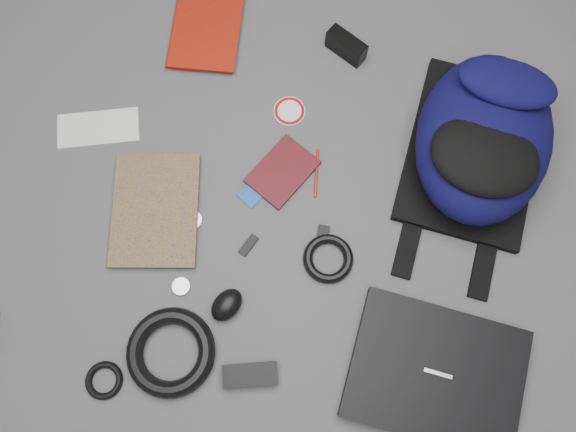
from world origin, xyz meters
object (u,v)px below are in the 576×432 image
(backpack, at_px, (484,138))
(laptop, at_px, (436,373))
(comic_book, at_px, (112,210))
(compact_camera, at_px, (346,46))
(dvd_case, at_px, (282,172))
(mouse, at_px, (227,305))
(power_brick, at_px, (250,375))
(textbook_red, at_px, (172,28))

(backpack, xyz_separation_m, laptop, (0.04, -0.57, -0.09))
(backpack, distance_m, laptop, 0.57)
(comic_book, relative_size, compact_camera, 2.62)
(dvd_case, bearing_deg, comic_book, -125.78)
(compact_camera, distance_m, mouse, 0.76)
(power_brick, bearing_deg, textbook_red, 99.95)
(mouse, bearing_deg, comic_book, -179.27)
(comic_book, bearing_deg, dvd_case, 13.92)
(backpack, xyz_separation_m, comic_book, (-0.82, -0.43, -0.09))
(laptop, relative_size, mouse, 4.49)
(dvd_case, relative_size, power_brick, 1.35)
(laptop, relative_size, power_brick, 3.11)
(dvd_case, bearing_deg, power_brick, -57.90)
(backpack, distance_m, dvd_case, 0.50)
(backpack, height_order, compact_camera, backpack)
(laptop, distance_m, textbook_red, 1.13)
(compact_camera, height_order, power_brick, compact_camera)
(laptop, relative_size, textbook_red, 1.54)
(power_brick, bearing_deg, mouse, 105.83)
(backpack, height_order, power_brick, backpack)
(backpack, height_order, mouse, backpack)
(compact_camera, xyz_separation_m, power_brick, (0.03, -0.89, -0.02))
(textbook_red, distance_m, comic_book, 0.54)
(textbook_red, bearing_deg, dvd_case, -48.41)
(backpack, bearing_deg, comic_book, -154.05)
(backpack, bearing_deg, power_brick, -119.20)
(mouse, xyz_separation_m, power_brick, (0.10, -0.13, -0.01))
(dvd_case, height_order, mouse, mouse)
(comic_book, height_order, compact_camera, compact_camera)
(backpack, xyz_separation_m, power_brick, (-0.37, -0.70, -0.09))
(textbook_red, height_order, power_brick, power_brick)
(backpack, distance_m, comic_book, 0.93)
(laptop, bearing_deg, mouse, 178.11)
(comic_book, bearing_deg, textbook_red, 77.16)
(textbook_red, bearing_deg, compact_camera, -2.72)
(laptop, xyz_separation_m, mouse, (-0.51, 0.00, 0.00))
(comic_book, height_order, power_brick, power_brick)
(comic_book, relative_size, dvd_case, 1.75)
(comic_book, bearing_deg, power_brick, -48.26)
(laptop, distance_m, comic_book, 0.88)
(compact_camera, relative_size, power_brick, 0.90)
(backpack, height_order, textbook_red, backpack)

